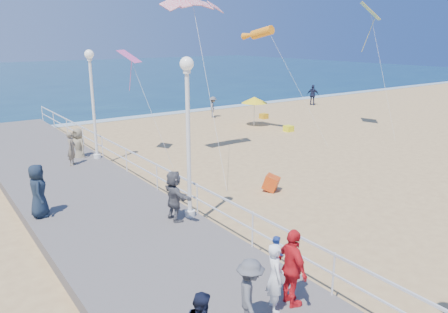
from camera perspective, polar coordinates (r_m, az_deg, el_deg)
ground at (r=18.35m, az=10.07°, el=-4.97°), size 160.00×160.00×0.00m
ocean at (r=78.18m, az=-26.57°, el=9.22°), size 160.00×90.00×0.05m
surf_line at (r=35.29m, az=-14.32°, el=4.69°), size 160.00×1.20×0.04m
boardwalk at (r=14.28m, az=-11.96°, el=-10.31°), size 5.00×44.00×0.40m
railing at (r=14.91m, az=-3.53°, el=-4.48°), size 0.05×42.00×0.55m
lamp_post_mid at (r=14.12m, az=-4.73°, el=4.52°), size 0.44×0.44×5.32m
lamp_post_far at (r=22.25m, az=-16.83°, el=7.92°), size 0.44×0.44×5.32m
woman_holding_toddler at (r=10.03m, az=6.68°, el=-15.39°), size 0.59×0.69×1.61m
toddler_held at (r=9.98m, az=6.83°, el=-12.47°), size 0.46×0.50×0.84m
spectator_2 at (r=9.43m, az=3.44°, el=-17.58°), size 1.05×1.17×1.57m
spectator_3 at (r=10.18m, az=8.93°, el=-14.20°), size 0.67×1.15×1.84m
spectator_4 at (r=15.95m, az=-23.12°, el=-4.14°), size 0.76×1.00×1.84m
spectator_5 at (r=14.51m, az=-6.51°, el=-5.11°), size 0.55×1.60×1.71m
spectator_6 at (r=21.83m, az=-19.29°, el=0.99°), size 0.65×0.70×1.60m
beach_walker_a at (r=35.17m, az=-1.43°, el=6.47°), size 1.13×1.25×1.68m
beach_walker_b at (r=42.48m, az=11.52°, el=7.88°), size 1.07×1.17×1.92m
beach_walker_c at (r=23.25m, az=-18.45°, el=1.24°), size 0.86×1.06×1.88m
box_kite at (r=18.50m, az=6.17°, el=-3.65°), size 0.85×0.89×0.74m
beach_umbrella at (r=31.61m, az=4.00°, el=7.38°), size 1.90×1.90×2.14m
beach_chair_left at (r=34.93m, az=5.22°, el=5.28°), size 0.55×0.55×0.40m
beach_chair_right at (r=30.36m, az=8.42°, el=3.64°), size 0.55×0.55×0.40m
kite_parafoil at (r=22.46m, az=-4.01°, el=19.53°), size 3.32×0.94×0.65m
kite_windsock at (r=28.47m, az=5.02°, el=15.84°), size 1.01×2.68×1.08m
kite_diamond_pink at (r=23.31m, az=-12.26°, el=12.67°), size 1.46×1.47×0.63m
kite_diamond_multi at (r=31.08m, az=18.57°, el=17.56°), size 2.06×2.03×1.12m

